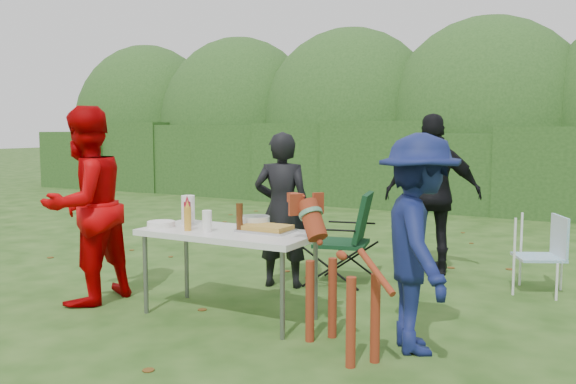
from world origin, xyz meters
The scene contains 20 objects.
ground centered at (0.00, 0.00, 0.00)m, with size 80.00×80.00×0.00m, color #1E4211.
hedge_row centered at (0.00, 8.00, 0.85)m, with size 22.00×1.40×1.70m, color #23471C.
shrub_backdrop centered at (0.00, 9.60, 1.60)m, with size 20.00×2.60×3.20m, color #3D6628.
folding_table centered at (-0.21, 0.18, 0.69)m, with size 1.50×0.70×0.74m.
person_cook centered at (-0.31, 1.26, 0.78)m, with size 0.57×0.37×1.56m, color black.
person_red_jacket centered at (-1.60, -0.11, 0.90)m, with size 0.87×0.68×1.80m, color #B60003.
person_black_puffy centered at (0.86, 2.53, 0.88)m, with size 1.03×0.43×1.76m, color black.
child centered at (1.42, 0.18, 0.78)m, with size 1.01×0.58×1.57m, color #11194C.
dog centered at (0.96, -0.12, 0.53)m, with size 1.12×0.45×1.07m, color maroon, non-canonical shape.
camping_chair centered at (0.17, 1.65, 0.48)m, with size 0.60×0.60×0.96m, color #0F341B, non-canonical shape.
lawn_chair centered at (1.99, 2.26, 0.38)m, with size 0.45×0.45×0.77m, color teal, non-canonical shape.
food_tray centered at (0.09, 0.29, 0.75)m, with size 0.45×0.30×0.02m, color #B7B7BA.
focaccia_bread centered at (0.09, 0.29, 0.78)m, with size 0.40×0.26×0.04m, color #B88B38.
mustard_bottle centered at (-0.52, 0.01, 0.84)m, with size 0.06×0.06×0.20m, color gold.
ketchup_bottle centered at (-0.64, 0.17, 0.85)m, with size 0.06×0.06×0.22m, color maroon.
beer_bottle centered at (-0.10, 0.17, 0.86)m, with size 0.06×0.06×0.24m, color #47230F.
paper_towel_roll centered at (-0.73, 0.28, 0.87)m, with size 0.12×0.12×0.26m, color white.
cup_stack centered at (-0.33, 0.04, 0.83)m, with size 0.08×0.08×0.18m, color white.
pasta_bowl centered at (-0.11, 0.43, 0.79)m, with size 0.26×0.26×0.10m, color silver.
plate_stack centered at (-0.84, 0.05, 0.77)m, with size 0.24×0.24×0.05m, color white.
Camera 1 is at (2.69, -4.01, 1.60)m, focal length 38.00 mm.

